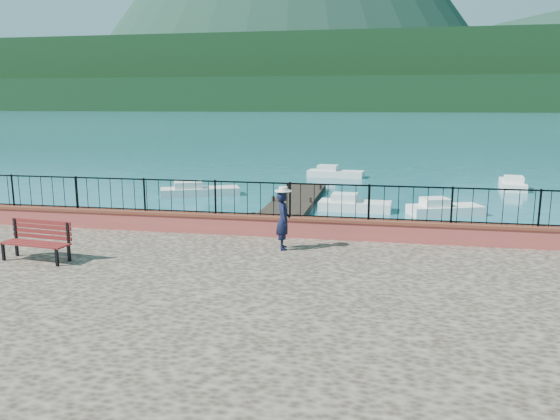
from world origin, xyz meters
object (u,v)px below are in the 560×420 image
at_px(park_bench, 37,249).
at_px(boat_5, 513,181).
at_px(boat_4, 336,171).
at_px(person, 283,220).
at_px(boat_3, 200,188).
at_px(boat_2, 445,206).
at_px(boat_1, 355,202).
at_px(boat_0, 135,222).

xyz_separation_m(park_bench, boat_5, (15.64, 22.34, -1.09)).
xyz_separation_m(boat_4, boat_5, (10.67, -3.00, 0.00)).
xyz_separation_m(person, boat_3, (-7.24, 14.27, -1.56)).
bearing_deg(person, boat_2, -39.93).
bearing_deg(boat_5, person, 160.82).
distance_m(person, boat_3, 16.08).
bearing_deg(boat_4, boat_3, -120.35).
height_order(boat_1, boat_3, same).
distance_m(park_bench, boat_0, 8.10).
xyz_separation_m(person, boat_2, (5.29, 11.41, -1.56)).
distance_m(boat_0, boat_2, 13.48).
height_order(park_bench, person, person).
distance_m(boat_3, boat_5, 18.21).
bearing_deg(boat_0, boat_3, 68.25).
height_order(park_bench, boat_3, park_bench).
relative_size(boat_0, boat_5, 1.07).
distance_m(boat_1, boat_4, 11.67).
height_order(boat_0, boat_4, same).
height_order(park_bench, boat_0, park_bench).
xyz_separation_m(boat_3, boat_4, (6.55, 8.90, 0.00)).
xyz_separation_m(boat_1, boat_2, (4.04, -0.26, 0.00)).
distance_m(person, boat_5, 22.57).
xyz_separation_m(boat_1, boat_4, (-1.94, 11.51, 0.00)).
height_order(boat_4, boat_5, same).
xyz_separation_m(boat_2, boat_3, (-12.52, 2.87, 0.00)).
bearing_deg(boat_4, person, -82.30).
bearing_deg(boat_1, park_bench, -113.46).
bearing_deg(park_bench, person, 27.82).
xyz_separation_m(boat_2, boat_4, (-5.97, 11.77, 0.00)).
bearing_deg(park_bench, boat_0, 106.20).
bearing_deg(person, boat_3, 11.83).
height_order(person, boat_0, person).
distance_m(person, boat_4, 23.24).
distance_m(boat_0, boat_4, 18.51).
relative_size(boat_1, boat_5, 0.92).
distance_m(boat_2, boat_5, 9.95).
height_order(park_bench, boat_2, park_bench).
relative_size(boat_1, boat_3, 0.79).
height_order(person, boat_5, person).
xyz_separation_m(boat_3, boat_5, (17.23, 5.91, 0.00)).
bearing_deg(boat_2, park_bench, -148.32).
bearing_deg(boat_0, park_bench, -104.33).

